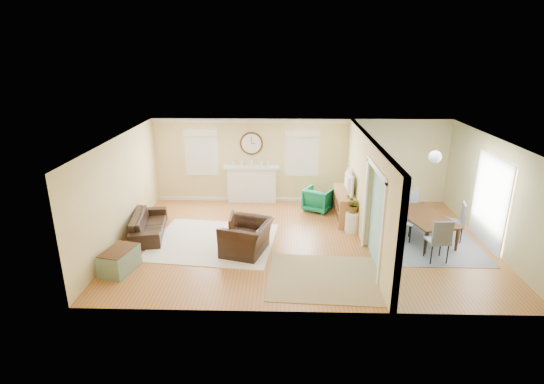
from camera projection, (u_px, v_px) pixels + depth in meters
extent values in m
plane|color=#9A5423|center=(304.00, 241.00, 10.63)|extent=(9.00, 9.00, 0.00)
cube|color=tan|center=(300.00, 161.00, 13.05)|extent=(9.00, 0.02, 2.60)
cube|color=tan|center=(313.00, 248.00, 7.37)|extent=(9.00, 0.02, 2.60)
cube|color=tan|center=(120.00, 191.00, 10.33)|extent=(0.02, 6.00, 2.60)
cube|color=tan|center=(494.00, 194.00, 10.09)|extent=(0.02, 6.00, 2.60)
cube|color=white|center=(306.00, 139.00, 9.79)|extent=(9.00, 6.00, 0.02)
cube|color=tan|center=(358.00, 176.00, 11.49)|extent=(0.12, 3.20, 2.60)
cube|color=tan|center=(392.00, 237.00, 7.80)|extent=(0.12, 1.00, 2.60)
cube|color=tan|center=(381.00, 160.00, 8.77)|extent=(0.12, 1.80, 0.40)
cube|color=white|center=(365.00, 204.00, 10.04)|extent=(0.04, 0.12, 2.20)
cube|color=white|center=(382.00, 235.00, 8.34)|extent=(0.04, 0.12, 2.20)
cube|color=white|center=(377.00, 169.00, 8.84)|extent=(0.04, 1.92, 0.12)
cube|color=#79BFBE|center=(370.00, 193.00, 10.17)|extent=(0.02, 6.00, 2.60)
cube|color=white|center=(252.00, 185.00, 13.21)|extent=(1.50, 0.24, 1.10)
cube|color=white|center=(252.00, 167.00, 13.00)|extent=(1.70, 0.30, 0.08)
cube|color=black|center=(252.00, 185.00, 13.32)|extent=(0.85, 0.02, 0.75)
cube|color=gold|center=(252.00, 189.00, 13.25)|extent=(0.85, 0.02, 0.62)
cylinder|color=#44260F|center=(251.00, 143.00, 12.88)|extent=(0.70, 0.06, 0.70)
cylinder|color=silver|center=(251.00, 144.00, 12.85)|extent=(0.60, 0.01, 0.60)
cube|color=black|center=(251.00, 140.00, 12.81)|extent=(0.02, 0.01, 0.20)
cube|color=black|center=(253.00, 144.00, 12.84)|extent=(0.12, 0.01, 0.02)
cube|color=white|center=(201.00, 153.00, 13.03)|extent=(0.90, 0.03, 1.30)
cube|color=white|center=(201.00, 153.00, 13.00)|extent=(1.00, 0.04, 1.40)
cube|color=#F0E4CF|center=(200.00, 133.00, 12.76)|extent=(1.05, 0.10, 0.18)
cube|color=white|center=(302.00, 153.00, 12.95)|extent=(0.90, 0.03, 1.30)
cube|color=white|center=(302.00, 153.00, 12.92)|extent=(1.00, 0.04, 1.40)
cube|color=#F0E4CF|center=(303.00, 133.00, 12.68)|extent=(1.05, 0.10, 0.18)
cube|color=white|center=(491.00, 202.00, 10.15)|extent=(0.03, 1.60, 2.10)
cube|color=white|center=(490.00, 202.00, 10.15)|extent=(0.03, 1.70, 2.20)
cylinder|color=gold|center=(436.00, 146.00, 9.76)|extent=(0.02, 0.02, 0.30)
sphere|color=white|center=(435.00, 157.00, 9.84)|extent=(0.30, 0.30, 0.30)
cube|color=#F0E4CF|center=(213.00, 241.00, 10.60)|extent=(3.23, 2.88, 0.02)
cube|color=tan|center=(326.00, 278.00, 8.93)|extent=(2.54, 2.13, 0.01)
cube|color=slate|center=(423.00, 238.00, 10.79)|extent=(2.45, 3.07, 0.01)
imported|color=black|center=(149.00, 224.00, 10.95)|extent=(1.08, 2.05, 0.57)
imported|color=black|center=(247.00, 237.00, 9.96)|extent=(1.32, 1.42, 0.76)
imported|color=#087A42|center=(318.00, 199.00, 12.56)|extent=(1.02, 1.02, 0.69)
cube|color=gray|center=(119.00, 261.00, 9.14)|extent=(0.72, 0.98, 0.49)
cube|color=#44260F|center=(118.00, 250.00, 9.06)|extent=(0.68, 0.93, 0.02)
cube|color=#A87841|center=(345.00, 205.00, 11.93)|extent=(0.54, 1.63, 0.80)
cube|color=#44260F|center=(338.00, 206.00, 11.43)|extent=(0.01, 0.44, 0.22)
cube|color=#44260F|center=(337.00, 216.00, 11.52)|extent=(0.01, 0.44, 0.22)
cube|color=#44260F|center=(336.00, 200.00, 11.89)|extent=(0.01, 0.44, 0.22)
cube|color=#44260F|center=(335.00, 209.00, 11.98)|extent=(0.01, 0.44, 0.22)
cube|color=#44260F|center=(334.00, 194.00, 12.36)|extent=(0.01, 0.44, 0.22)
cube|color=#44260F|center=(333.00, 203.00, 12.44)|extent=(0.01, 0.44, 0.22)
imported|color=black|center=(346.00, 182.00, 11.71)|extent=(0.14, 0.99, 0.57)
cylinder|color=white|center=(352.00, 222.00, 11.10)|extent=(0.36, 0.36, 0.54)
imported|color=#337F33|center=(353.00, 205.00, 10.95)|extent=(0.48, 0.51, 0.45)
imported|color=#44260F|center=(424.00, 227.00, 10.69)|extent=(1.39, 1.97, 0.63)
cube|color=slate|center=(412.00, 208.00, 11.61)|extent=(0.43, 0.43, 0.05)
cube|color=slate|center=(413.00, 200.00, 11.53)|extent=(0.41, 0.07, 0.49)
cylinder|color=black|center=(415.00, 214.00, 11.85)|extent=(0.03, 0.03, 0.41)
cylinder|color=black|center=(419.00, 218.00, 11.53)|extent=(0.03, 0.03, 0.41)
cylinder|color=black|center=(403.00, 214.00, 11.84)|extent=(0.03, 0.03, 0.41)
cylinder|color=black|center=(407.00, 218.00, 11.53)|extent=(0.03, 0.03, 0.41)
cube|color=slate|center=(437.00, 241.00, 9.53)|extent=(0.49, 0.49, 0.05)
cube|color=slate|center=(439.00, 230.00, 9.44)|extent=(0.46, 0.09, 0.54)
cylinder|color=black|center=(431.00, 255.00, 9.43)|extent=(0.03, 0.03, 0.46)
cylinder|color=black|center=(425.00, 248.00, 9.78)|extent=(0.03, 0.03, 0.46)
cylinder|color=black|center=(447.00, 255.00, 9.45)|extent=(0.03, 0.03, 0.46)
cylinder|color=black|center=(440.00, 247.00, 9.80)|extent=(0.03, 0.03, 0.46)
cube|color=white|center=(403.00, 221.00, 10.58)|extent=(0.55, 0.55, 0.05)
cube|color=white|center=(404.00, 211.00, 10.50)|extent=(0.15, 0.46, 0.55)
cylinder|color=black|center=(394.00, 227.00, 10.89)|extent=(0.03, 0.03, 0.46)
cylinder|color=black|center=(409.00, 229.00, 10.80)|extent=(0.03, 0.03, 0.46)
cylinder|color=black|center=(394.00, 233.00, 10.54)|extent=(0.03, 0.03, 0.46)
cylinder|color=black|center=(410.00, 235.00, 10.45)|extent=(0.03, 0.03, 0.46)
cube|color=slate|center=(454.00, 223.00, 10.57)|extent=(0.53, 0.53, 0.05)
cube|color=slate|center=(455.00, 213.00, 10.49)|extent=(0.16, 0.43, 0.52)
cylinder|color=black|center=(461.00, 235.00, 10.44)|extent=(0.03, 0.03, 0.44)
cylinder|color=black|center=(446.00, 234.00, 10.54)|extent=(0.03, 0.03, 0.44)
cylinder|color=black|center=(459.00, 230.00, 10.76)|extent=(0.03, 0.03, 0.44)
cylinder|color=black|center=(444.00, 228.00, 10.86)|extent=(0.03, 0.03, 0.44)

